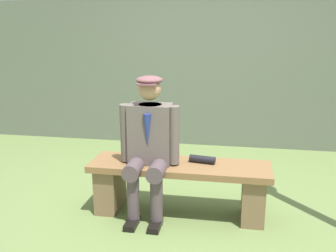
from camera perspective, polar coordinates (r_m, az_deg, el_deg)
The scene contains 5 objects.
ground_plane at distance 3.80m, azimuth 1.63°, elevation -12.44°, with size 30.00×30.00×0.00m, color olive.
bench at distance 3.67m, azimuth 1.67°, elevation -8.07°, with size 1.64×0.46×0.49m.
seated_man at distance 3.52m, azimuth -2.77°, elevation -2.36°, with size 0.54×0.55×1.29m.
rolled_magazine at distance 3.63m, azimuth 4.99°, elevation -4.82°, with size 0.07×0.07×0.24m, color black.
stadium_wall at distance 5.73m, azimuth 5.18°, elevation 7.52°, with size 12.00×0.24×2.06m, color #5D6654.
Camera 1 is at (-0.49, 3.35, 1.72)m, focal length 42.19 mm.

